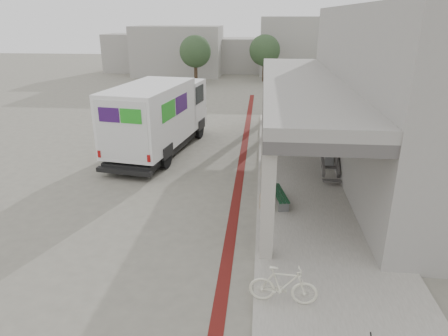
# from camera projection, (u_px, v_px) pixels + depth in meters

# --- Properties ---
(ground) EXTENTS (120.00, 120.00, 0.00)m
(ground) POSITION_uv_depth(u_px,v_px,m) (209.00, 203.00, 14.99)
(ground) COLOR slate
(ground) RESTS_ON ground
(bike_lane_stripe) EXTENTS (0.35, 40.00, 0.01)m
(bike_lane_stripe) POSITION_uv_depth(u_px,v_px,m) (239.00, 183.00, 16.76)
(bike_lane_stripe) COLOR #591411
(bike_lane_stripe) RESTS_ON ground
(sidewalk) EXTENTS (4.40, 28.00, 0.12)m
(sidewalk) POSITION_uv_depth(u_px,v_px,m) (317.00, 206.00, 14.62)
(sidewalk) COLOR gray
(sidewalk) RESTS_ON ground
(transit_building) EXTENTS (7.60, 17.00, 7.00)m
(transit_building) POSITION_uv_depth(u_px,v_px,m) (377.00, 94.00, 17.36)
(transit_building) COLOR gray
(transit_building) RESTS_ON ground
(distant_backdrop) EXTENTS (28.00, 10.00, 6.50)m
(distant_backdrop) POSITION_uv_depth(u_px,v_px,m) (224.00, 50.00, 47.64)
(distant_backdrop) COLOR #999791
(distant_backdrop) RESTS_ON ground
(tree_left) EXTENTS (3.20, 3.20, 4.80)m
(tree_left) POSITION_uv_depth(u_px,v_px,m) (195.00, 52.00, 40.33)
(tree_left) COLOR #38281C
(tree_left) RESTS_ON ground
(tree_mid) EXTENTS (3.20, 3.20, 4.80)m
(tree_mid) POSITION_uv_depth(u_px,v_px,m) (265.00, 51.00, 41.57)
(tree_mid) COLOR #38281C
(tree_mid) RESTS_ON ground
(tree_right) EXTENTS (3.20, 3.20, 4.80)m
(tree_right) POSITION_uv_depth(u_px,v_px,m) (345.00, 52.00, 39.94)
(tree_right) COLOR #38281C
(tree_right) RESTS_ON ground
(fedex_truck) EXTENTS (3.81, 8.63, 3.56)m
(fedex_truck) POSITION_uv_depth(u_px,v_px,m) (159.00, 115.00, 20.03)
(fedex_truck) COLOR black
(fedex_truck) RESTS_ON ground
(bench) EXTENTS (0.70, 1.77, 0.41)m
(bench) POSITION_uv_depth(u_px,v_px,m) (279.00, 195.00, 14.64)
(bench) COLOR slate
(bench) RESTS_ON sidewalk
(bollard_near) EXTENTS (0.45, 0.45, 0.68)m
(bollard_near) POSITION_uv_depth(u_px,v_px,m) (266.00, 200.00, 14.19)
(bollard_near) COLOR gray
(bollard_near) RESTS_ON sidewalk
(bollard_far) EXTENTS (0.39, 0.39, 0.59)m
(bollard_far) POSITION_uv_depth(u_px,v_px,m) (265.00, 169.00, 17.16)
(bollard_far) COLOR tan
(bollard_far) RESTS_ON sidewalk
(utility_cabinet) EXTENTS (0.47, 0.59, 0.90)m
(utility_cabinet) POSITION_uv_depth(u_px,v_px,m) (329.00, 157.00, 18.11)
(utility_cabinet) COLOR gray
(utility_cabinet) RESTS_ON sidewalk
(bicycle_cream) EXTENTS (1.67, 0.59, 0.98)m
(bicycle_cream) POSITION_uv_depth(u_px,v_px,m) (283.00, 285.00, 9.45)
(bicycle_cream) COLOR silver
(bicycle_cream) RESTS_ON sidewalk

